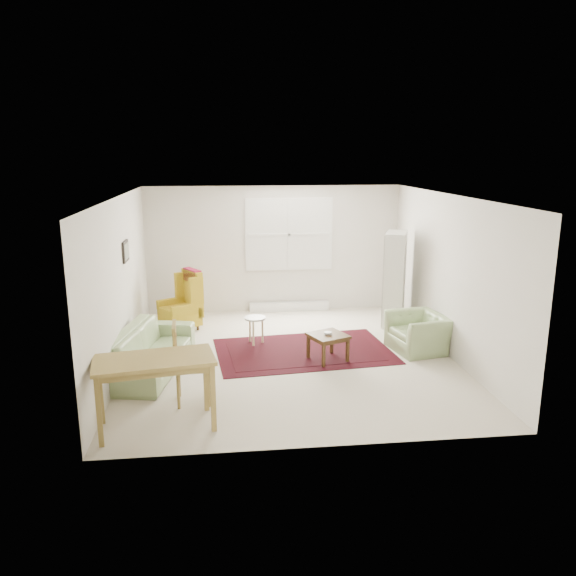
{
  "coord_description": "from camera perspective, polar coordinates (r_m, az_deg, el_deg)",
  "views": [
    {
      "loc": [
        -0.98,
        -8.2,
        3.11
      ],
      "look_at": [
        0.0,
        0.3,
        1.05
      ],
      "focal_mm": 35.0,
      "sensor_mm": 36.0,
      "label": 1
    }
  ],
  "objects": [
    {
      "name": "cabinet",
      "position": [
        10.41,
        10.79,
        0.86
      ],
      "size": [
        0.59,
        0.78,
        1.73
      ],
      "primitive_type": null,
      "rotation": [
        0.0,
        0.0,
        -0.38
      ],
      "color": "silver",
      "rests_on": "ground"
    },
    {
      "name": "sofa",
      "position": [
        8.47,
        -13.89,
        -5.33
      ],
      "size": [
        1.22,
        2.25,
        0.86
      ],
      "primitive_type": "imported",
      "rotation": [
        0.0,
        0.0,
        1.38
      ],
      "color": "#8DA66E",
      "rests_on": "ground"
    },
    {
      "name": "wingback_chair",
      "position": [
        10.23,
        -11.0,
        -1.25
      ],
      "size": [
        0.89,
        0.88,
        1.08
      ],
      "primitive_type": null,
      "rotation": [
        0.0,
        0.0,
        -1.02
      ],
      "color": "gold",
      "rests_on": "ground"
    },
    {
      "name": "desk",
      "position": [
        6.73,
        -13.28,
        -10.34
      ],
      "size": [
        1.44,
        0.89,
        0.85
      ],
      "primitive_type": null,
      "rotation": [
        0.0,
        0.0,
        0.17
      ],
      "color": "#9F8540",
      "rests_on": "ground"
    },
    {
      "name": "rug",
      "position": [
        9.09,
        1.6,
        -6.37
      ],
      "size": [
        2.92,
        2.03,
        0.03
      ],
      "primitive_type": null,
      "rotation": [
        0.0,
        0.0,
        0.1
      ],
      "color": "black",
      "rests_on": "ground"
    },
    {
      "name": "desk_chair",
      "position": [
        7.26,
        -9.67,
        -7.5
      ],
      "size": [
        0.49,
        0.49,
        1.05
      ],
      "primitive_type": null,
      "rotation": [
        0.0,
        0.0,
        1.63
      ],
      "color": "#9F8540",
      "rests_on": "ground"
    },
    {
      "name": "coffee_table",
      "position": [
        8.67,
        4.06,
        -6.02
      ],
      "size": [
        0.68,
        0.68,
        0.42
      ],
      "primitive_type": null,
      "rotation": [
        0.0,
        0.0,
        0.4
      ],
      "color": "#432B14",
      "rests_on": "ground"
    },
    {
      "name": "armchair",
      "position": [
        9.28,
        13.17,
        -4.08
      ],
      "size": [
        0.97,
        1.06,
        0.71
      ],
      "primitive_type": "imported",
      "rotation": [
        0.0,
        0.0,
        -1.37
      ],
      "color": "#8DA66E",
      "rests_on": "ground"
    },
    {
      "name": "stool",
      "position": [
        9.37,
        -3.34,
        -4.33
      ],
      "size": [
        0.42,
        0.42,
        0.47
      ],
      "primitive_type": null,
      "rotation": [
        0.0,
        0.0,
        0.21
      ],
      "color": "white",
      "rests_on": "ground"
    },
    {
      "name": "room",
      "position": [
        8.67,
        0.19,
        1.19
      ],
      "size": [
        5.04,
        5.54,
        2.51
      ],
      "color": "beige",
      "rests_on": "ground"
    }
  ]
}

